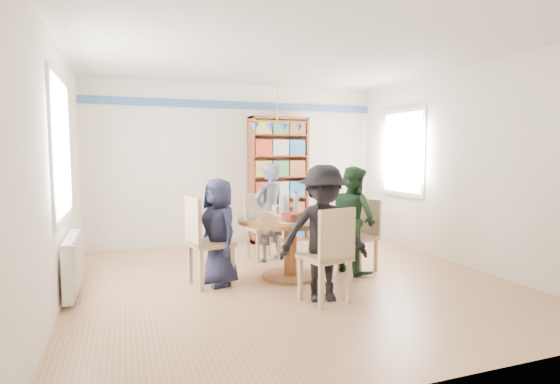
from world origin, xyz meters
name	(u,v)px	position (x,y,z in m)	size (l,w,h in m)	color
ground	(291,281)	(0.00, 0.00, 0.00)	(5.00, 5.00, 0.00)	tan
room_shell	(250,145)	(-0.26, 0.87, 1.65)	(5.00, 5.00, 5.00)	white
radiator	(73,264)	(-2.42, 0.30, 0.35)	(0.12, 1.00, 0.60)	silver
dining_table	(290,233)	(0.05, 0.16, 0.56)	(1.30, 1.30, 0.75)	#905F2F
chair_left	(203,237)	(-1.02, 0.17, 0.58)	(0.54, 0.54, 1.05)	tan
chair_right	(362,231)	(1.06, 0.17, 0.52)	(0.54, 0.54, 0.94)	tan
chair_far	(261,223)	(0.00, 1.23, 0.52)	(0.48, 0.48, 0.95)	tan
chair_near	(330,251)	(0.08, -0.86, 0.55)	(0.52, 0.52, 1.00)	tan
person_left	(219,232)	(-0.84, 0.18, 0.63)	(0.61, 0.40, 1.25)	#191C37
person_right	(353,219)	(0.91, 0.14, 0.69)	(0.67, 0.52, 1.38)	#1A341E
person_far	(270,212)	(0.08, 1.07, 0.70)	(0.51, 0.34, 1.40)	gray
person_near	(323,233)	(0.07, -0.74, 0.71)	(0.92, 0.53, 1.43)	black
bookshelf	(279,181)	(0.67, 2.34, 1.06)	(1.03, 0.31, 2.16)	maroon
tableware	(288,212)	(0.02, 0.19, 0.82)	(1.20, 1.20, 0.32)	white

